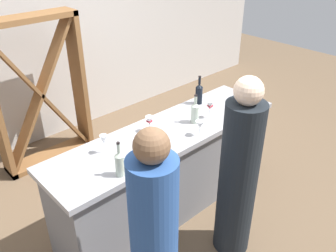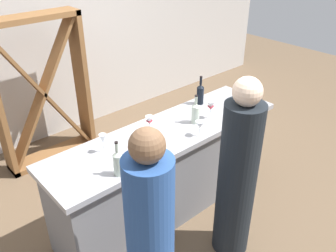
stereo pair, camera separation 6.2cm
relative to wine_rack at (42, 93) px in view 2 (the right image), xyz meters
name	(u,v)px [view 2 (the right image)]	position (x,y,z in m)	size (l,w,h in m)	color
ground_plane	(168,206)	(0.46, -1.65, -0.87)	(12.00, 12.00, 0.00)	brown
back_wall	(51,30)	(0.46, 0.55, 0.53)	(8.00, 0.10, 2.80)	#BCB7B2
bar_counter	(168,171)	(0.46, -1.65, -0.41)	(2.39, 0.65, 0.91)	slate
wine_rack	(42,93)	(0.00, 0.00, 0.00)	(1.08, 0.28, 1.74)	brown
wine_bottle_leftmost_clear_pale	(118,162)	(-0.25, -1.89, 0.15)	(0.07, 0.07, 0.29)	#B7C6B2
wine_bottle_second_left_clear_pale	(195,112)	(0.76, -1.70, 0.15)	(0.08, 0.08, 0.28)	#B7C6B2
wine_bottle_center_near_black	(200,93)	(1.08, -1.45, 0.16)	(0.07, 0.07, 0.31)	black
wine_glass_near_left	(200,125)	(0.61, -1.90, 0.15)	(0.08, 0.08, 0.14)	white
wine_glass_near_center	(211,106)	(0.93, -1.73, 0.17)	(0.07, 0.07, 0.18)	white
wine_glass_near_right	(103,140)	(-0.16, -1.56, 0.16)	(0.06, 0.06, 0.17)	white
wine_glass_far_left	(149,121)	(0.33, -1.54, 0.15)	(0.07, 0.07, 0.15)	white
person_left_guest	(237,177)	(0.55, -2.40, -0.10)	(0.34, 0.34, 1.64)	black
person_center_guest	(150,240)	(-0.38, -2.42, -0.12)	(0.40, 0.40, 1.60)	#284C8C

